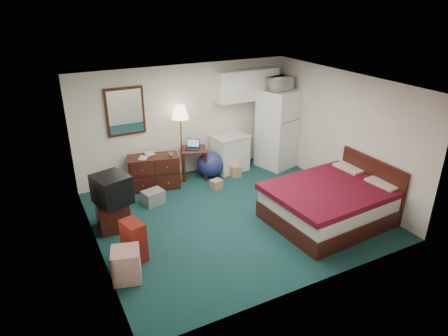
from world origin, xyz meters
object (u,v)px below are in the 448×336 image
fridge (278,129)px  suitcase (134,241)px  dresser (154,172)px  kitchen_counter (230,153)px  desk (194,163)px  floor_lamp (181,143)px  tv_stand (113,215)px  bed (330,204)px

fridge → suitcase: 4.66m
dresser → kitchen_counter: kitchen_counter is taller
kitchen_counter → desk: bearing=170.9°
dresser → floor_lamp: bearing=25.1°
desk → kitchen_counter: bearing=18.2°
suitcase → tv_stand: bearing=79.6°
fridge → bed: 2.74m
bed → kitchen_counter: bearing=97.1°
tv_stand → kitchen_counter: bearing=24.3°
bed → floor_lamp: bearing=116.5°
fridge → tv_stand: (-4.19, -1.03, -0.67)m
floor_lamp → fridge: bearing=-8.7°
desk → suitcase: size_ratio=1.03×
floor_lamp → tv_stand: size_ratio=2.98×
floor_lamp → tv_stand: (-1.89, -1.38, -0.59)m
fridge → bed: bearing=-118.6°
floor_lamp → kitchen_counter: (1.17, -0.08, -0.43)m
dresser → fridge: bearing=8.9°
dresser → floor_lamp: floor_lamp is taller
kitchen_counter → tv_stand: bearing=-164.8°
desk → suitcase: 3.17m
desk → fridge: 2.14m
floor_lamp → bed: size_ratio=0.79×
dresser → floor_lamp: (0.72, 0.16, 0.48)m
tv_stand → suitcase: (0.09, -1.08, 0.07)m
kitchen_counter → dresser: bearing=174.5°
desk → kitchen_counter: size_ratio=0.82×
bed → suitcase: bed is taller
floor_lamp → fridge: fridge is taller
desk → kitchen_counter: (0.90, -0.02, 0.07)m
kitchen_counter → bed: kitchen_counter is taller
dresser → fridge: (3.02, -0.19, 0.57)m
desk → suitcase: bearing=-111.3°
floor_lamp → kitchen_counter: floor_lamp is taller
fridge → tv_stand: bearing=177.8°
kitchen_counter → bed: bearing=-87.0°
floor_lamp → suitcase: size_ratio=2.54×
floor_lamp → desk: floor_lamp is taller
suitcase → fridge: bearing=12.3°
desk → bed: size_ratio=0.32×
tv_stand → fridge: bearing=15.2°
floor_lamp → desk: size_ratio=2.47×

